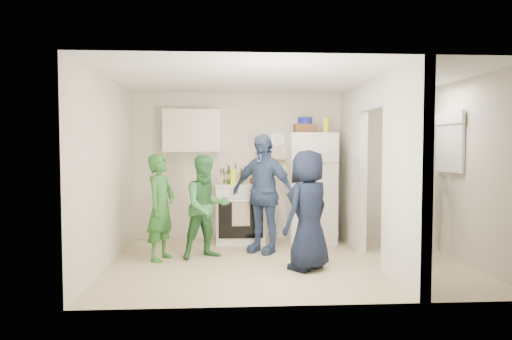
{
  "coord_description": "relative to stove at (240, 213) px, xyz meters",
  "views": [
    {
      "loc": [
        -0.8,
        -6.15,
        1.6
      ],
      "look_at": [
        -0.4,
        0.4,
        1.25
      ],
      "focal_mm": 32.0,
      "sensor_mm": 36.0,
      "label": 1
    }
  ],
  "objects": [
    {
      "name": "blue_bowl",
      "position": [
        1.08,
        0.02,
        1.53
      ],
      "size": [
        0.24,
        0.24,
        0.11
      ],
      "primitive_type": "cylinder",
      "color": "navy",
      "rests_on": "wicker_basket"
    },
    {
      "name": "partition_pier_back",
      "position": [
        1.81,
        -0.27,
        0.76
      ],
      "size": [
        0.12,
        1.2,
        2.5
      ],
      "primitive_type": "cube",
      "color": "silver",
      "rests_on": "floor"
    },
    {
      "name": "red_cup",
      "position": [
        0.22,
        -0.2,
        0.55
      ],
      "size": [
        0.09,
        0.09,
        0.12
      ],
      "primitive_type": "cylinder",
      "color": "red",
      "rests_on": "stove"
    },
    {
      "name": "nook_valance",
      "position": [
        2.95,
        -1.17,
        1.51
      ],
      "size": [
        0.04,
        0.82,
        0.18
      ],
      "primitive_type": "cube",
      "color": "white",
      "rests_on": "wall_right"
    },
    {
      "name": "person_green_left",
      "position": [
        -1.14,
        -1.12,
        0.26
      ],
      "size": [
        0.53,
        0.63,
        1.49
      ],
      "primitive_type": "imported",
      "rotation": [
        0.0,
        0.0,
        1.2
      ],
      "color": "#2E7330",
      "rests_on": "floor"
    },
    {
      "name": "bottle_a",
      "position": [
        -0.28,
        0.12,
        0.61
      ],
      "size": [
        0.06,
        0.06,
        0.25
      ],
      "primitive_type": "cylinder",
      "color": "brown",
      "rests_on": "stove"
    },
    {
      "name": "person_navy",
      "position": [
        0.83,
        -1.74,
        0.29
      ],
      "size": [
        0.89,
        0.88,
        1.55
      ],
      "primitive_type": "imported",
      "rotation": [
        0.0,
        0.0,
        -2.38
      ],
      "color": "black",
      "rests_on": "floor"
    },
    {
      "name": "wall_right",
      "position": [
        3.01,
        -1.37,
        0.76
      ],
      "size": [
        0.0,
        3.4,
        3.4
      ],
      "primitive_type": "plane",
      "rotation": [
        1.57,
        0.0,
        -1.57
      ],
      "color": "silver",
      "rests_on": "floor"
    },
    {
      "name": "bottle_b",
      "position": [
        -0.19,
        -0.07,
        0.64
      ],
      "size": [
        0.08,
        0.08,
        0.31
      ],
      "primitive_type": "cylinder",
      "color": "#1A4E1A",
      "rests_on": "stove"
    },
    {
      "name": "person_green_center",
      "position": [
        -0.51,
        -1.04,
        0.25
      ],
      "size": [
        0.88,
        0.81,
        1.47
      ],
      "primitive_type": "imported",
      "rotation": [
        0.0,
        0.0,
        0.45
      ],
      "color": "#398147",
      "rests_on": "floor"
    },
    {
      "name": "partition_pier_front",
      "position": [
        1.81,
        -2.47,
        0.76
      ],
      "size": [
        0.12,
        1.2,
        2.5
      ],
      "primitive_type": "cube",
      "color": "silver",
      "rests_on": "floor"
    },
    {
      "name": "bottle_g",
      "position": [
        0.28,
        0.15,
        0.64
      ],
      "size": [
        0.08,
        0.08,
        0.3
      ],
      "primitive_type": "cylinder",
      "color": "olive",
      "rests_on": "stove"
    },
    {
      "name": "person_nook",
      "position": [
        2.41,
        -1.07,
        0.41
      ],
      "size": [
        0.84,
        1.25,
        1.79
      ],
      "primitive_type": "imported",
      "rotation": [
        0.0,
        0.0,
        -1.42
      ],
      "color": "black",
      "rests_on": "floor"
    },
    {
      "name": "stove",
      "position": [
        0.0,
        0.0,
        0.0
      ],
      "size": [
        0.82,
        0.68,
        0.97
      ],
      "primitive_type": "cube",
      "color": "white",
      "rests_on": "floor"
    },
    {
      "name": "bottle_e",
      "position": [
        0.09,
        0.16,
        0.62
      ],
      "size": [
        0.08,
        0.08,
        0.27
      ],
      "primitive_type": "cylinder",
      "color": "gray",
      "rests_on": "stove"
    },
    {
      "name": "yellow_cup_stack_top",
      "position": [
        1.4,
        -0.13,
        1.45
      ],
      "size": [
        0.09,
        0.09,
        0.25
      ],
      "primitive_type": "cylinder",
      "color": "#EFF914",
      "rests_on": "fridge"
    },
    {
      "name": "person_denim",
      "position": [
        0.31,
        -0.73,
        0.4
      ],
      "size": [
        1.1,
        0.96,
        1.78
      ],
      "primitive_type": "imported",
      "rotation": [
        0.0,
        0.0,
        -0.62
      ],
      "color": "#38527B",
      "rests_on": "floor"
    },
    {
      "name": "nook_window_frame",
      "position": [
        2.97,
        -1.17,
        1.16
      ],
      "size": [
        0.04,
        0.76,
        0.86
      ],
      "primitive_type": "cube",
      "color": "white",
      "rests_on": "wall_right"
    },
    {
      "name": "spice_shelf",
      "position": [
        0.61,
        0.28,
        0.86
      ],
      "size": [
        0.35,
        0.08,
        0.03
      ],
      "primitive_type": "cube",
      "color": "olive",
      "rests_on": "wall_back"
    },
    {
      "name": "upper_cabinet",
      "position": [
        -0.79,
        0.15,
        1.36
      ],
      "size": [
        0.95,
        0.34,
        0.7
      ],
      "primitive_type": "cube",
      "color": "silver",
      "rests_on": "wall_back"
    },
    {
      "name": "nook_window",
      "position": [
        2.99,
        -1.17,
        1.16
      ],
      "size": [
        0.03,
        0.7,
        0.8
      ],
      "primitive_type": "cube",
      "color": "black",
      "rests_on": "wall_right"
    },
    {
      "name": "bottle_f",
      "position": [
        0.19,
        0.02,
        0.65
      ],
      "size": [
        0.06,
        0.06,
        0.33
      ],
      "primitive_type": "cylinder",
      "color": "#163E20",
      "rests_on": "stove"
    },
    {
      "name": "wall_left",
      "position": [
        -1.79,
        -1.37,
        0.76
      ],
      "size": [
        0.0,
        3.4,
        3.4
      ],
      "primitive_type": "plane",
      "rotation": [
        1.57,
        0.0,
        1.57
      ],
      "color": "silver",
      "rests_on": "floor"
    },
    {
      "name": "bottle_c",
      "position": [
        -0.07,
        0.16,
        0.65
      ],
      "size": [
        0.06,
        0.06,
        0.33
      ],
      "primitive_type": "cylinder",
      "color": "silver",
      "rests_on": "stove"
    },
    {
      "name": "partition_header",
      "position": [
        1.81,
        -1.37,
        1.81
      ],
      "size": [
        0.12,
        1.0,
        0.4
      ],
      "primitive_type": "cube",
      "color": "silver",
      "rests_on": "partition_pier_back"
    },
    {
      "name": "wall_front",
      "position": [
        0.61,
        -3.07,
        0.76
      ],
      "size": [
        4.8,
        0.0,
        4.8
      ],
      "primitive_type": "plane",
      "rotation": [
        -1.57,
        0.0,
        0.0
      ],
      "color": "silver",
      "rests_on": "floor"
    },
    {
      "name": "wall_back",
      "position": [
        0.61,
        0.33,
        0.76
      ],
      "size": [
        4.8,
        0.0,
        4.8
      ],
      "primitive_type": "plane",
      "rotation": [
        1.57,
        0.0,
        0.0
      ],
      "color": "silver",
      "rests_on": "floor"
    },
    {
      "name": "wicker_basket",
      "position": [
        1.08,
        0.02,
        1.4
      ],
      "size": [
        0.35,
        0.25,
        0.15
      ],
      "primitive_type": "cube",
      "color": "brown",
      "rests_on": "fridge"
    },
    {
      "name": "yellow_cup_stack_stove",
      "position": [
        -0.12,
        -0.22,
        0.61
      ],
      "size": [
        0.09,
        0.09,
        0.25
      ],
      "primitive_type": "cylinder",
      "color": "#EBFF15",
      "rests_on": "stove"
    },
    {
      "name": "bottle_h",
      "position": [
        -0.32,
        -0.13,
        0.61
      ],
      "size": [
        0.07,
        0.07,
        0.25
      ],
      "primitive_type": "cylinder",
      "color": "#93969D",
      "rests_on": "stove"
    },
    {
      "name": "wall_clock",
      "position": [
        0.66,
        0.31,
        1.21
      ],
      "size": [
        0.22,
        0.02,
        0.22
      ],
      "primitive_type": "cylinder",
      "rotation": [
        1.57,
        0.0,
        0.0
      ],
      "color": "white",
      "rests_on": "wall_back"
    },
    {
      "name": "bottle_d",
      "position": [
        0.02,
        -0.06,
        0.62
      ],
      "size": [
        0.07,
        0.07,
        0.26
      ],
      "primitive_type": "cylinder",
      "color": "brown",
      "rests_on": "stove"
    },
    {
      "name": "floor",
      "position": [
        0.61,
        -1.37,
        -0.49
      ],
      "size": [
        4.8,
        4.8,
        0.0
      ],
      "primitive_type": "plane",
      "color": "#C0B087",
      "rests_on": "ground"
    },
    {
      "name": "ceiling",
      "position": [
        0.61,
        -1.37,
        2.01
      ],
      "size": [
        4.8,
        4.8,
        0.0
      ],
      "primitive_type": "plane",
      "rotation": [
        3.14,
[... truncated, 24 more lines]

